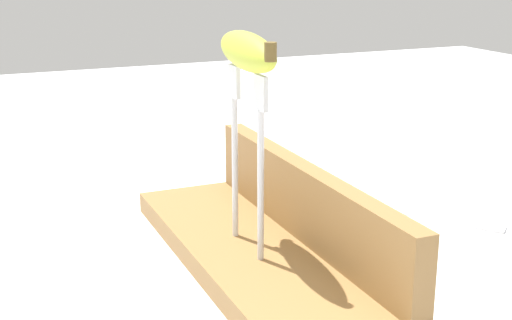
% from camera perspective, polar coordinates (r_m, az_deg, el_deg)
% --- Properties ---
extents(ground_plane, '(3.00, 3.00, 0.00)m').
position_cam_1_polar(ground_plane, '(0.83, 0.00, -8.44)').
color(ground_plane, silver).
extents(wooden_board, '(0.46, 0.15, 0.03)m').
position_cam_1_polar(wooden_board, '(0.82, 0.00, -7.61)').
color(wooden_board, olive).
rests_on(wooden_board, ground).
extents(board_backstop, '(0.45, 0.02, 0.09)m').
position_cam_1_polar(board_backstop, '(0.82, 3.99, -3.35)').
color(board_backstop, olive).
rests_on(board_backstop, wooden_board).
extents(fork_stand_center, '(0.10, 0.01, 0.20)m').
position_cam_1_polar(fork_stand_center, '(0.77, -0.70, 1.22)').
color(fork_stand_center, silver).
rests_on(fork_stand_center, wooden_board).
extents(banana_raised_center, '(0.17, 0.05, 0.04)m').
position_cam_1_polar(banana_raised_center, '(0.75, -0.73, 8.64)').
color(banana_raised_center, '#B2C138').
rests_on(banana_raised_center, fork_stand_center).
extents(fork_fallen_near, '(0.13, 0.12, 0.01)m').
position_cam_1_polar(fork_fallen_near, '(0.99, 15.89, -4.68)').
color(fork_fallen_near, silver).
rests_on(fork_fallen_near, ground).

